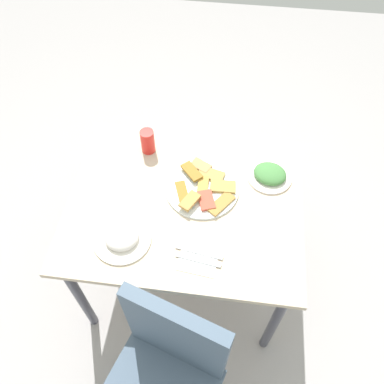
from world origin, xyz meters
TOP-DOWN VIEW (x-y plane):
  - ground_plane at (0.00, 0.00)m, footprint 6.00×6.00m
  - dining_table at (0.00, 0.00)m, footprint 1.03×0.84m
  - dining_chair at (-0.01, 0.67)m, footprint 0.53×0.53m
  - pide_platter at (-0.07, -0.07)m, footprint 0.33×0.33m
  - salad_plate_greens at (-0.37, -0.18)m, footprint 0.21×0.21m
  - salad_plate_rice at (0.23, 0.23)m, footprint 0.24×0.24m
  - soda_can at (0.22, -0.27)m, footprint 0.09×0.09m
  - paper_napkin at (-0.09, 0.26)m, footprint 0.17×0.17m
  - fork at (-0.09, 0.25)m, footprint 0.20×0.05m
  - spoon at (-0.09, 0.28)m, footprint 0.19×0.04m

SIDE VIEW (x-z plane):
  - ground_plane at x=0.00m, z-range 0.00..0.00m
  - dining_chair at x=-0.01m, z-range 0.06..0.95m
  - dining_table at x=0.00m, z-range 0.27..0.98m
  - paper_napkin at x=-0.09m, z-range 0.70..0.71m
  - fork at x=-0.09m, z-range 0.71..0.71m
  - spoon at x=-0.09m, z-range 0.71..0.71m
  - pide_platter at x=-0.07m, z-range 0.69..0.74m
  - salad_plate_greens at x=-0.37m, z-range 0.70..0.75m
  - salad_plate_rice at x=0.23m, z-range 0.69..0.75m
  - soda_can at x=0.22m, z-range 0.70..0.83m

